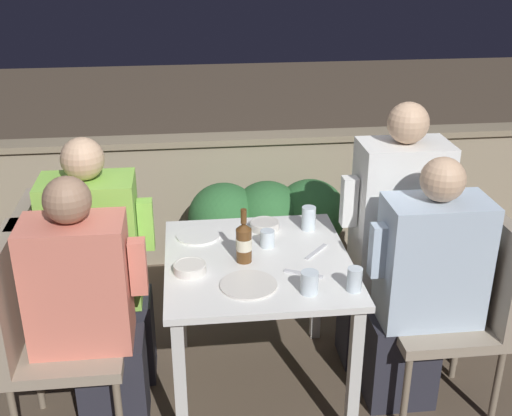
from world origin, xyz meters
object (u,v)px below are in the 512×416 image
Objects in this scene: beer_bottle at (244,242)px; potted_plant at (439,243)px; person_green_blouse at (102,265)px; person_blue_shirt at (422,287)px; chair_left_far at (57,283)px; person_coral_top at (89,310)px; person_white_polo at (391,239)px; chair_right_near at (466,296)px; chair_left_near at (39,324)px; chair_right_far at (429,262)px.

beer_bottle is 0.36× the size of potted_plant.
person_green_blouse is 1.03× the size of person_blue_shirt.
chair_left_far is at bearing 167.19° from beer_bottle.
person_coral_top is at bearing -167.88° from beer_bottle.
person_blue_shirt is at bearing -117.54° from potted_plant.
chair_left_far is (-0.20, 0.34, -0.05)m from person_coral_top.
person_green_blouse is 0.92× the size of person_white_polo.
beer_bottle is (-1.00, 0.13, 0.27)m from chair_right_near.
person_white_polo is (-0.26, 0.33, 0.14)m from chair_right_near.
beer_bottle is (-0.74, -0.19, 0.13)m from person_white_polo.
person_blue_shirt is at bearing 0.37° from chair_left_near.
person_blue_shirt is 4.84× the size of beer_bottle.
chair_right_near is 0.22m from person_blue_shirt.
person_green_blouse is (0.02, 0.34, 0.02)m from person_coral_top.
chair_left_near and chair_right_far have the same top height.
chair_left_far is 1.00× the size of chair_right_near.
person_white_polo is 5.43× the size of beer_bottle.
person_blue_shirt is at bearing -12.92° from person_green_blouse.
beer_bottle is (0.86, -0.20, 0.27)m from chair_left_far.
person_green_blouse reaches higher than potted_plant.
beer_bottle is 1.38m from potted_plant.
potted_plant is at bearing 76.91° from chair_right_near.
chair_left_near is at bearing -168.27° from person_white_polo.
person_white_polo is 1.96× the size of potted_plant.
person_white_polo reaches higher than beer_bottle.
chair_left_near is at bearing -159.90° from potted_plant.
person_green_blouse reaches higher than beer_bottle.
chair_right_far is at bearing 11.51° from beer_bottle.
chair_right_far is (0.16, 0.33, -0.06)m from person_blue_shirt.
person_coral_top is 0.96× the size of person_green_blouse.
potted_plant is at bearing 22.23° from person_coral_top.
person_coral_top is 0.88× the size of person_white_polo.
potted_plant is (1.82, 0.41, -0.20)m from person_green_blouse.
person_coral_top reaches higher than chair_right_far.
potted_plant is (1.17, 0.61, -0.39)m from beer_bottle.
chair_right_far is (1.62, 0.34, -0.05)m from person_coral_top.
person_coral_top is at bearing -157.77° from potted_plant.
person_green_blouse reaches higher than person_coral_top.
chair_left_near is 0.34m from chair_left_far.
person_blue_shirt is (1.44, -0.33, -0.02)m from person_green_blouse.
person_coral_top is at bearing 0.00° from chair_left_near.
person_coral_top is 1.65m from chair_right_far.
person_coral_top reaches higher than beer_bottle.
chair_left_far is (0.02, 0.34, 0.00)m from chair_left_near.
person_blue_shirt is (-0.21, -0.00, 0.06)m from chair_right_near.
chair_right_far is (1.81, -0.00, 0.00)m from chair_left_far.
beer_bottle reaches higher than potted_plant.
chair_right_far is 0.49m from potted_plant.
chair_right_near is (1.88, 0.01, 0.00)m from chair_left_near.
chair_left_near is at bearing -179.63° from person_blue_shirt.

